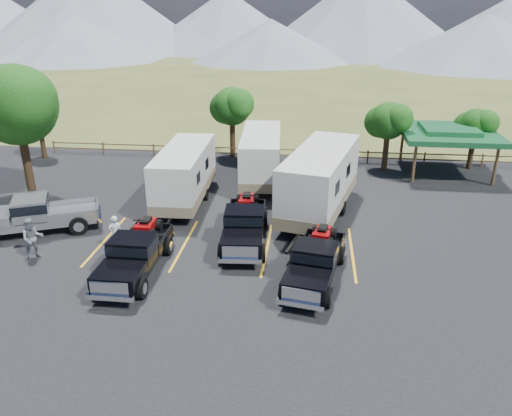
# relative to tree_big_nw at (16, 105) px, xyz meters

# --- Properties ---
(ground) EXTENTS (320.00, 320.00, 0.00)m
(ground) POSITION_rel_tree_big_nw_xyz_m (12.55, -9.03, -5.60)
(ground) COLOR #4B5725
(ground) RESTS_ON ground
(asphalt_lot) EXTENTS (44.00, 34.00, 0.04)m
(asphalt_lot) POSITION_rel_tree_big_nw_xyz_m (12.55, -6.03, -5.58)
(asphalt_lot) COLOR black
(asphalt_lot) RESTS_ON ground
(stall_lines) EXTENTS (12.12, 5.50, 0.01)m
(stall_lines) POSITION_rel_tree_big_nw_xyz_m (12.55, -5.03, -5.55)
(stall_lines) COLOR gold
(stall_lines) RESTS_ON asphalt_lot
(tree_big_nw) EXTENTS (5.54, 5.18, 7.84)m
(tree_big_nw) POSITION_rel_tree_big_nw_xyz_m (0.00, 0.00, 0.00)
(tree_big_nw) COLOR black
(tree_big_nw) RESTS_ON ground
(tree_ne_a) EXTENTS (3.11, 2.92, 4.76)m
(tree_ne_a) POSITION_rel_tree_big_nw_xyz_m (21.52, 7.99, -2.11)
(tree_ne_a) COLOR black
(tree_ne_a) RESTS_ON ground
(tree_ne_b) EXTENTS (2.77, 2.59, 4.27)m
(tree_ne_b) POSITION_rel_tree_big_nw_xyz_m (27.52, 8.99, -2.47)
(tree_ne_b) COLOR black
(tree_ne_b) RESTS_ON ground
(tree_north) EXTENTS (3.46, 3.24, 5.25)m
(tree_north) POSITION_rel_tree_big_nw_xyz_m (10.52, 9.99, -1.76)
(tree_north) COLOR black
(tree_north) RESTS_ON ground
(tree_nw_small) EXTENTS (2.59, 2.43, 3.85)m
(tree_nw_small) POSITION_rel_tree_big_nw_xyz_m (-3.48, 7.99, -2.81)
(tree_nw_small) COLOR black
(tree_nw_small) RESTS_ON ground
(rail_fence) EXTENTS (36.12, 0.12, 1.00)m
(rail_fence) POSITION_rel_tree_big_nw_xyz_m (14.55, 9.47, -4.99)
(rail_fence) COLOR brown
(rail_fence) RESTS_ON ground
(pavilion) EXTENTS (6.20, 6.20, 3.22)m
(pavilion) POSITION_rel_tree_big_nw_xyz_m (25.55, 7.97, -2.81)
(pavilion) COLOR brown
(pavilion) RESTS_ON ground
(mountain_range) EXTENTS (209.00, 71.00, 20.00)m
(mountain_range) POSITION_rel_tree_big_nw_xyz_m (4.92, 96.95, 2.28)
(mountain_range) COLOR slate
(mountain_range) RESTS_ON ground
(rig_left) EXTENTS (2.08, 5.82, 1.94)m
(rig_left) POSITION_rel_tree_big_nw_xyz_m (9.15, -7.83, -4.62)
(rig_left) COLOR black
(rig_left) RESTS_ON asphalt_lot
(rig_center) EXTENTS (2.42, 6.08, 1.99)m
(rig_center) POSITION_rel_tree_big_nw_xyz_m (13.40, -4.34, -4.60)
(rig_center) COLOR black
(rig_center) RESTS_ON asphalt_lot
(rig_right) EXTENTS (2.79, 5.86, 1.88)m
(rig_right) POSITION_rel_tree_big_nw_xyz_m (16.81, -7.59, -4.65)
(rig_right) COLOR black
(rig_right) RESTS_ON asphalt_lot
(trailer_left) EXTENTS (2.57, 9.18, 3.19)m
(trailer_left) POSITION_rel_tree_big_nw_xyz_m (9.26, 0.49, -3.89)
(trailer_left) COLOR white
(trailer_left) RESTS_ON asphalt_lot
(trailer_center) EXTENTS (2.89, 9.29, 3.22)m
(trailer_center) POSITION_rel_tree_big_nw_xyz_m (13.26, 4.52, -3.87)
(trailer_center) COLOR white
(trailer_center) RESTS_ON asphalt_lot
(trailer_right) EXTENTS (4.59, 10.40, 3.61)m
(trailer_right) POSITION_rel_tree_big_nw_xyz_m (16.99, -0.46, -3.67)
(trailer_right) COLOR white
(trailer_right) RESTS_ON asphalt_lot
(pickup_silver) EXTENTS (6.58, 4.45, 1.90)m
(pickup_silver) POSITION_rel_tree_big_nw_xyz_m (2.79, -4.45, -4.57)
(pickup_silver) COLOR gray
(pickup_silver) RESTS_ON asphalt_lot
(person_a) EXTENTS (0.76, 0.71, 1.75)m
(person_a) POSITION_rel_tree_big_nw_xyz_m (7.53, -5.96, -4.68)
(person_a) COLOR silver
(person_a) RESTS_ON asphalt_lot
(person_b) EXTENTS (1.20, 1.15, 1.96)m
(person_b) POSITION_rel_tree_big_nw_xyz_m (4.11, -7.13, -4.58)
(person_b) COLOR slate
(person_b) RESTS_ON asphalt_lot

